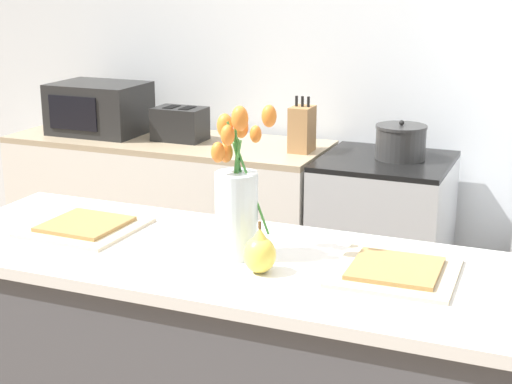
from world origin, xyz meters
name	(u,v)px	position (x,y,z in m)	size (l,w,h in m)	color
back_wall	(389,49)	(0.00, 2.00, 1.35)	(5.20, 0.08, 2.70)	silver
back_counter	(170,219)	(-1.06, 1.60, 0.44)	(1.68, 0.60, 0.88)	silver
stove_range	(382,248)	(0.10, 1.60, 0.44)	(0.60, 0.61, 0.88)	#B2B5B7
flower_vase	(237,199)	(0.04, 0.00, 1.12)	(0.19, 0.14, 0.44)	silver
pear_figurine	(260,253)	(0.15, -0.09, 1.00)	(0.09, 0.09, 0.14)	#E5CC4C
plate_setting_left	(85,226)	(-0.50, 0.04, 0.96)	(0.33, 0.33, 0.02)	beige
plate_setting_right	(395,271)	(0.50, 0.04, 0.96)	(0.33, 0.33, 0.02)	beige
toaster	(180,124)	(-0.98, 1.60, 0.97)	(0.28, 0.18, 0.17)	black
cooking_pot	(401,142)	(0.16, 1.63, 0.96)	(0.24, 0.24, 0.18)	#2D2D2D
microwave	(99,108)	(-1.47, 1.60, 1.02)	(0.48, 0.37, 0.27)	black
knife_block	(302,129)	(-0.32, 1.59, 0.99)	(0.10, 0.14, 0.27)	#A37547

